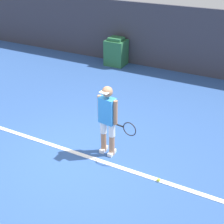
# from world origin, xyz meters

# --- Properties ---
(ground_plane) EXTENTS (24.00, 24.00, 0.00)m
(ground_plane) POSITION_xyz_m (0.00, 0.00, 0.00)
(ground_plane) COLOR #2D5193
(back_wall) EXTENTS (24.00, 0.10, 2.22)m
(back_wall) POSITION_xyz_m (0.00, 5.91, 1.11)
(back_wall) COLOR #383842
(back_wall) RESTS_ON ground_plane
(court_baseline) EXTENTS (21.60, 0.10, 0.01)m
(court_baseline) POSITION_xyz_m (0.00, 0.18, 0.01)
(court_baseline) COLOR white
(court_baseline) RESTS_ON ground_plane
(tennis_player) EXTENTS (0.93, 0.31, 1.59)m
(tennis_player) POSITION_xyz_m (0.52, 0.52, 0.88)
(tennis_player) COLOR #A37556
(tennis_player) RESTS_ON ground_plane
(tennis_ball) EXTENTS (0.07, 0.07, 0.07)m
(tennis_ball) POSITION_xyz_m (1.82, 0.16, 0.03)
(tennis_ball) COLOR #D1E533
(tennis_ball) RESTS_ON ground_plane
(covered_chair) EXTENTS (0.72, 0.64, 1.02)m
(covered_chair) POSITION_xyz_m (-1.81, 5.49, 0.49)
(covered_chair) COLOR #28663D
(covered_chair) RESTS_ON ground_plane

